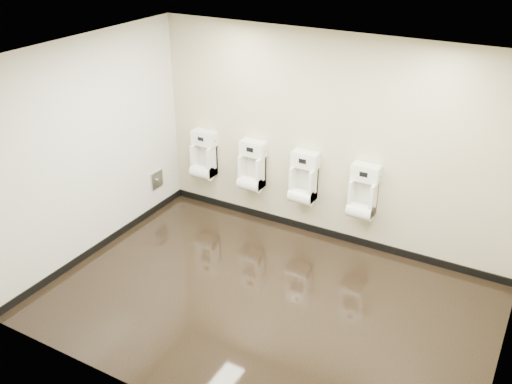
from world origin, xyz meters
The scene contains 13 objects.
ground centered at (0.00, 0.00, 0.00)m, with size 5.00×3.50×0.00m, color black.
ceiling centered at (0.00, 0.00, 2.80)m, with size 5.00×3.50×0.00m, color silver.
back_wall centered at (0.00, 1.75, 1.40)m, with size 5.00×0.02×2.80m, color beige.
front_wall centered at (0.00, -1.75, 1.40)m, with size 5.00×0.02×2.80m, color beige.
left_wall centered at (-2.50, 0.00, 1.40)m, with size 0.02×3.50×2.80m, color beige.
tile_overlay_left centered at (-2.50, 0.00, 1.40)m, with size 0.01×3.50×2.80m, color white.
skirting_back centered at (0.00, 1.74, 0.05)m, with size 5.00×0.02×0.10m, color black.
skirting_left centered at (-2.49, 0.00, 0.05)m, with size 0.02×3.50×0.10m, color black.
access_panel centered at (-2.48, 1.20, 0.50)m, with size 0.04×0.25×0.25m.
urinal_0 centered at (-1.92, 1.63, 0.80)m, with size 0.38×0.28×0.70m.
urinal_1 centered at (-1.11, 1.63, 0.80)m, with size 0.38×0.28×0.70m.
urinal_2 centered at (-0.31, 1.63, 0.80)m, with size 0.38×0.28×0.70m.
urinal_3 centered at (0.52, 1.63, 0.80)m, with size 0.38×0.28×0.70m.
Camera 1 is at (2.51, -4.68, 4.12)m, focal length 40.00 mm.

